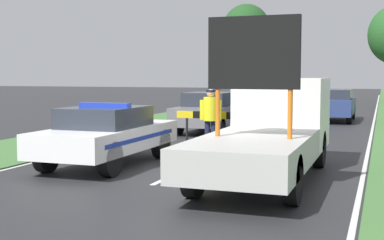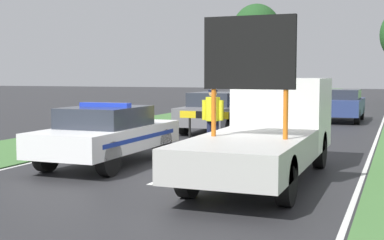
% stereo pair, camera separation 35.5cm
% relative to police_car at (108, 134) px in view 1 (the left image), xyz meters
% --- Properties ---
extents(ground_plane, '(160.00, 160.00, 0.00)m').
position_rel_police_car_xyz_m(ground_plane, '(2.01, -0.30, -0.76)').
color(ground_plane, '#28282B').
extents(lane_markings, '(7.95, 68.19, 0.01)m').
position_rel_police_car_xyz_m(lane_markings, '(2.01, 17.51, -0.76)').
color(lane_markings, silver).
rests_on(lane_markings, ground).
extents(grass_verge_left, '(3.67, 120.00, 0.03)m').
position_rel_police_car_xyz_m(grass_verge_left, '(-3.84, 19.70, -0.75)').
color(grass_verge_left, '#427038').
rests_on(grass_verge_left, ground).
extents(police_car, '(1.87, 4.58, 1.52)m').
position_rel_police_car_xyz_m(police_car, '(0.00, 0.00, 0.00)').
color(police_car, white).
rests_on(police_car, ground).
extents(work_truck, '(2.00, 6.32, 3.27)m').
position_rel_police_car_xyz_m(work_truck, '(4.02, 0.07, 0.30)').
color(work_truck, white).
rests_on(work_truck, ground).
extents(road_barrier, '(3.11, 0.08, 1.11)m').
position_rel_police_car_xyz_m(road_barrier, '(1.97, 3.64, 0.16)').
color(road_barrier, black).
rests_on(road_barrier, ground).
extents(police_officer, '(0.64, 0.41, 1.80)m').
position_rel_police_car_xyz_m(police_officer, '(1.69, 2.97, 0.31)').
color(police_officer, '#191E38').
rests_on(police_officer, ground).
extents(pedestrian_civilian, '(0.58, 0.37, 1.63)m').
position_rel_police_car_xyz_m(pedestrian_civilian, '(2.74, 3.29, 0.20)').
color(pedestrian_civilian, brown).
rests_on(pedestrian_civilian, ground).
extents(traffic_cone_near_police, '(0.35, 0.35, 0.49)m').
position_rel_police_car_xyz_m(traffic_cone_near_police, '(-0.75, 5.04, -0.52)').
color(traffic_cone_near_police, black).
rests_on(traffic_cone_near_police, ground).
extents(traffic_cone_centre_front, '(0.36, 0.36, 0.50)m').
position_rel_police_car_xyz_m(traffic_cone_centre_front, '(3.61, 4.83, -0.51)').
color(traffic_cone_centre_front, black).
rests_on(traffic_cone_centre_front, ground).
extents(traffic_cone_near_truck, '(0.46, 0.46, 0.64)m').
position_rel_police_car_xyz_m(traffic_cone_near_truck, '(2.21, 4.67, -0.45)').
color(traffic_cone_near_truck, black).
rests_on(traffic_cone_near_truck, ground).
extents(queued_car_suv_grey, '(1.85, 4.56, 1.53)m').
position_rel_police_car_xyz_m(queued_car_suv_grey, '(-0.00, 8.27, 0.03)').
color(queued_car_suv_grey, slate).
rests_on(queued_car_suv_grey, ground).
extents(queued_car_hatch_blue, '(1.82, 4.48, 1.52)m').
position_rel_police_car_xyz_m(queued_car_hatch_blue, '(4.10, 14.83, 0.03)').
color(queued_car_hatch_blue, navy).
rests_on(queued_car_hatch_blue, ground).
extents(queued_car_van_white, '(1.77, 4.39, 1.46)m').
position_rel_police_car_xyz_m(queued_car_van_white, '(-0.25, 20.87, -0.00)').
color(queued_car_van_white, silver).
rests_on(queued_car_van_white, ground).
extents(queued_car_wagon_maroon, '(1.72, 4.57, 1.49)m').
position_rel_police_car_xyz_m(queued_car_wagon_maroon, '(-0.22, 26.76, 0.04)').
color(queued_car_wagon_maroon, maroon).
rests_on(queued_car_wagon_maroon, ground).
extents(roadside_tree_near_right, '(3.50, 3.50, 7.37)m').
position_rel_police_car_xyz_m(roadside_tree_near_right, '(-3.23, 26.97, 4.72)').
color(roadside_tree_near_right, '#42301E').
rests_on(roadside_tree_near_right, ground).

